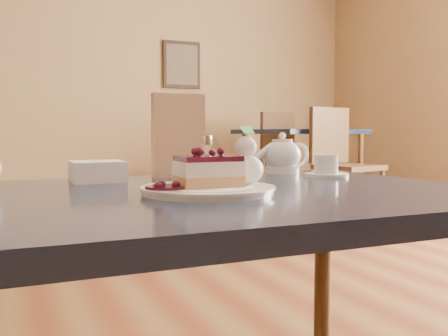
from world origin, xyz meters
name	(u,v)px	position (x,y,z in m)	size (l,w,h in m)	color
main_table	(199,229)	(0.20, 0.18, 0.62)	(1.10, 0.73, 0.69)	#182539
dessert_plate	(208,190)	(0.20, 0.13, 0.69)	(0.23, 0.23, 0.01)	white
cheesecake_slice	(208,172)	(0.20, 0.13, 0.73)	(0.11, 0.08, 0.06)	tan
whipped_cream	(246,169)	(0.28, 0.14, 0.73)	(0.07, 0.07, 0.06)	white
berry_sauce	(167,187)	(0.12, 0.13, 0.70)	(0.07, 0.07, 0.01)	black
tea_set	(291,159)	(0.56, 0.45, 0.73)	(0.20, 0.24, 0.10)	white
menu_card	(179,136)	(0.26, 0.47, 0.79)	(0.13, 0.03, 0.20)	#CFB086
sugar_shaker	(202,155)	(0.32, 0.48, 0.74)	(0.06, 0.06, 0.10)	white
napkin_stack	(97,171)	(0.06, 0.43, 0.71)	(0.11, 0.11, 0.05)	white
bg_table_far_right	(300,204)	(2.60, 3.62, 0.08)	(1.26, 2.02, 1.34)	#182539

